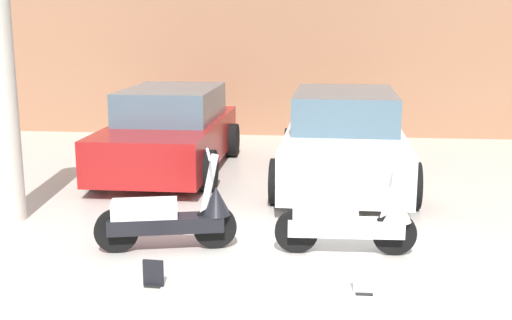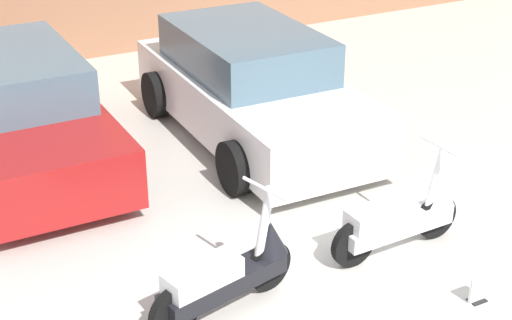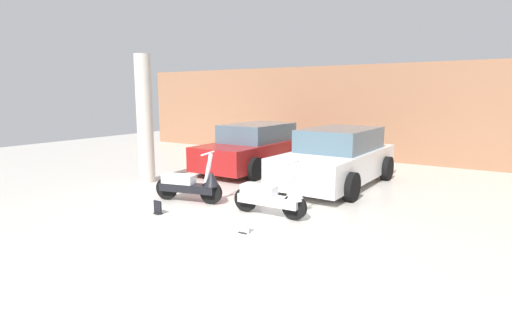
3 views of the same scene
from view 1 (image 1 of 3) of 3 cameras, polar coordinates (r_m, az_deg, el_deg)
ground_plane at (r=6.51m, az=0.79°, el=-10.23°), size 28.00×28.00×0.00m
wall_back at (r=14.19m, az=3.72°, el=8.75°), size 19.60×0.12×3.29m
scooter_front_left at (r=7.15m, az=-7.47°, el=-4.97°), size 1.54×0.68×1.09m
scooter_front_right at (r=7.05m, az=8.52°, el=-5.30°), size 1.54×0.55×1.07m
car_rear_left at (r=10.99m, az=-7.61°, el=2.54°), size 1.99×4.09×1.39m
car_rear_center at (r=10.11m, az=7.81°, el=1.80°), size 2.10×4.23×1.42m
placard_near_left_scooter at (r=6.31m, az=-9.11°, el=-10.02°), size 0.20×0.13×0.26m
placard_near_right_scooter at (r=6.16m, az=9.60°, el=-10.62°), size 0.20×0.12×0.26m
support_column_side at (r=8.54m, az=-21.84°, el=5.66°), size 0.41×0.41×3.29m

